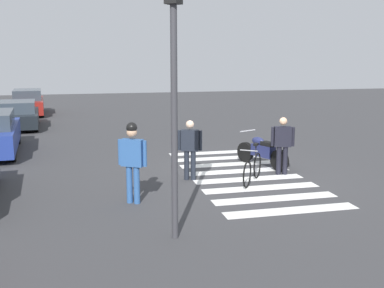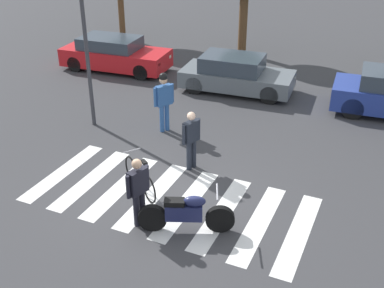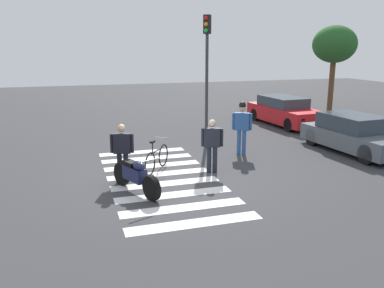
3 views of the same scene
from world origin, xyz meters
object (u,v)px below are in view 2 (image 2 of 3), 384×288
(officer_by_motorcycle, at_px, (191,137))
(police_motorcycle, at_px, (186,213))
(car_grey_coupe, at_px, (236,75))
(leaning_bicycle, at_px, (140,178))
(pedestrian_bystander, at_px, (164,98))
(officer_on_foot, at_px, (138,188))
(traffic_light_pole, at_px, (84,23))
(car_red_convertible, at_px, (115,54))

(officer_by_motorcycle, bearing_deg, police_motorcycle, -68.18)
(car_grey_coupe, bearing_deg, leaning_bicycle, -88.81)
(officer_by_motorcycle, distance_m, pedestrian_bystander, 2.42)
(officer_on_foot, bearing_deg, officer_by_motorcycle, 89.03)
(officer_by_motorcycle, bearing_deg, traffic_light_pole, 163.22)
(police_motorcycle, xyz_separation_m, pedestrian_bystander, (-2.68, 4.21, 0.65))
(leaning_bicycle, xyz_separation_m, traffic_light_pole, (-3.25, 2.74, 2.85))
(car_red_convertible, distance_m, car_grey_coupe, 5.36)
(officer_on_foot, distance_m, car_red_convertible, 10.64)
(traffic_light_pole, bearing_deg, car_red_convertible, 115.06)
(officer_on_foot, height_order, traffic_light_pole, traffic_light_pole)
(officer_on_foot, distance_m, pedestrian_bystander, 4.70)
(leaning_bicycle, height_order, car_grey_coupe, car_grey_coupe)
(officer_on_foot, distance_m, traffic_light_pole, 5.94)
(leaning_bicycle, bearing_deg, officer_on_foot, -60.70)
(police_motorcycle, xyz_separation_m, leaning_bicycle, (-1.67, 0.94, -0.07))
(police_motorcycle, bearing_deg, leaning_bicycle, 150.78)
(car_red_convertible, bearing_deg, traffic_light_pole, -64.94)
(police_motorcycle, bearing_deg, traffic_light_pole, 143.25)
(police_motorcycle, bearing_deg, officer_on_foot, -169.75)
(car_red_convertible, distance_m, traffic_light_pole, 5.92)
(leaning_bicycle, bearing_deg, officer_by_motorcycle, 66.50)
(officer_on_foot, bearing_deg, traffic_light_pole, 135.12)
(police_motorcycle, distance_m, car_red_convertible, 11.12)
(police_motorcycle, xyz_separation_m, officer_on_foot, (-1.04, -0.19, 0.47))
(traffic_light_pole, bearing_deg, officer_by_motorcycle, -16.78)
(leaning_bicycle, xyz_separation_m, officer_on_foot, (0.63, -1.12, 0.54))
(officer_on_foot, bearing_deg, police_motorcycle, 10.25)
(car_red_convertible, xyz_separation_m, traffic_light_pole, (2.26, -4.83, 2.59))
(pedestrian_bystander, xyz_separation_m, car_grey_coupe, (0.86, 4.05, -0.47))
(leaning_bicycle, distance_m, officer_on_foot, 1.40)
(leaning_bicycle, xyz_separation_m, officer_by_motorcycle, (0.68, 1.55, 0.54))
(officer_by_motorcycle, height_order, traffic_light_pole, traffic_light_pole)
(car_grey_coupe, bearing_deg, police_motorcycle, -77.55)
(officer_on_foot, xyz_separation_m, traffic_light_pole, (-3.88, 3.86, 2.31))
(pedestrian_bystander, distance_m, car_grey_coupe, 4.17)
(police_motorcycle, xyz_separation_m, officer_by_motorcycle, (-1.00, 2.49, 0.47))
(officer_by_motorcycle, height_order, car_red_convertible, officer_by_motorcycle)
(leaning_bicycle, distance_m, pedestrian_bystander, 3.50)
(officer_by_motorcycle, xyz_separation_m, traffic_light_pole, (-3.92, 1.18, 2.31))
(leaning_bicycle, relative_size, officer_on_foot, 0.88)
(traffic_light_pole, bearing_deg, police_motorcycle, -36.75)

